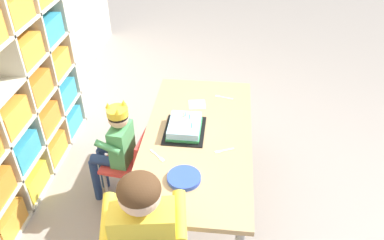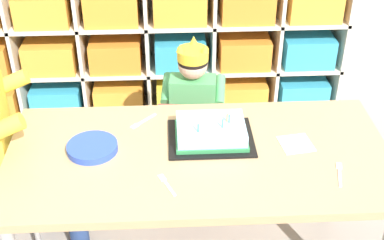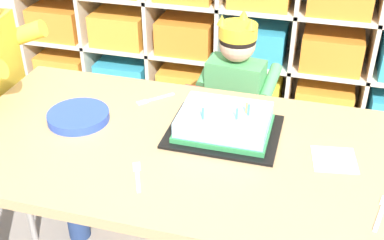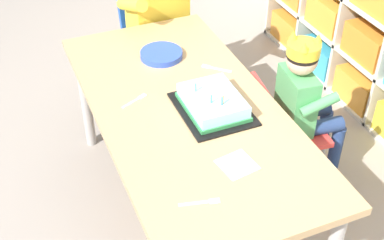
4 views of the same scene
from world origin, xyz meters
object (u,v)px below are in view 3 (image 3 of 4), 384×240
at_px(paper_plate_stack, 78,116).
at_px(child_with_crown, 238,88).
at_px(classroom_chair_blue, 229,134).
at_px(birthday_cake_on_tray, 224,124).
at_px(activity_table, 199,165).
at_px(adult_helper_seated, 0,78).
at_px(fork_by_napkin, 382,211).
at_px(fork_beside_plate_stack, 153,99).
at_px(fork_scattered_mid_table, 137,175).

bearing_deg(paper_plate_stack, child_with_crown, 51.88).
bearing_deg(classroom_chair_blue, birthday_cake_on_tray, 104.99).
distance_m(classroom_chair_blue, paper_plate_stack, 0.64).
height_order(activity_table, paper_plate_stack, paper_plate_stack).
height_order(child_with_crown, adult_helper_seated, adult_helper_seated).
xyz_separation_m(adult_helper_seated, paper_plate_stack, (0.37, -0.14, -0.01)).
relative_size(fork_by_napkin, fork_beside_plate_stack, 1.26).
height_order(activity_table, adult_helper_seated, adult_helper_seated).
xyz_separation_m(activity_table, classroom_chair_blue, (-0.00, 0.46, -0.19)).
xyz_separation_m(birthday_cake_on_tray, fork_by_napkin, (0.44, -0.24, -0.03)).
distance_m(adult_helper_seated, birthday_cake_on_tray, 0.83).
xyz_separation_m(child_with_crown, paper_plate_stack, (-0.41, -0.52, 0.11)).
relative_size(paper_plate_stack, fork_beside_plate_stack, 1.77).
height_order(birthday_cake_on_tray, paper_plate_stack, birthday_cake_on_tray).
bearing_deg(adult_helper_seated, fork_by_napkin, -113.53).
xyz_separation_m(classroom_chair_blue, paper_plate_stack, (-0.40, -0.42, 0.26)).
bearing_deg(paper_plate_stack, activity_table, -5.47).
relative_size(child_with_crown, adult_helper_seated, 0.80).
bearing_deg(activity_table, fork_scattered_mid_table, -125.93).
bearing_deg(activity_table, paper_plate_stack, 174.53).
xyz_separation_m(classroom_chair_blue, adult_helper_seated, (-0.77, -0.28, 0.27)).
bearing_deg(fork_beside_plate_stack, child_with_crown, 10.42).
height_order(classroom_chair_blue, fork_by_napkin, fork_by_napkin).
relative_size(classroom_chair_blue, fork_scattered_mid_table, 5.01).
relative_size(activity_table, fork_scattered_mid_table, 12.05).
bearing_deg(fork_by_napkin, birthday_cake_on_tray, -104.44).
distance_m(fork_scattered_mid_table, fork_beside_plate_stack, 0.40).
bearing_deg(fork_by_napkin, activity_table, -92.76).
bearing_deg(classroom_chair_blue, fork_scattered_mid_table, 85.75).
bearing_deg(birthday_cake_on_tray, classroom_chair_blue, 98.16).
xyz_separation_m(classroom_chair_blue, child_with_crown, (0.01, 0.10, 0.15)).
xyz_separation_m(classroom_chair_blue, birthday_cake_on_tray, (0.05, -0.37, 0.28)).
height_order(activity_table, fork_beside_plate_stack, fork_beside_plate_stack).
height_order(classroom_chair_blue, fork_beside_plate_stack, fork_beside_plate_stack).
distance_m(paper_plate_stack, fork_by_napkin, 0.91).
relative_size(child_with_crown, birthday_cake_on_tray, 2.52).
xyz_separation_m(child_with_crown, birthday_cake_on_tray, (0.04, -0.47, 0.13)).
xyz_separation_m(activity_table, paper_plate_stack, (-0.40, 0.04, 0.08)).
distance_m(child_with_crown, fork_by_napkin, 0.86).
height_order(adult_helper_seated, fork_beside_plate_stack, adult_helper_seated).
xyz_separation_m(adult_helper_seated, birthday_cake_on_tray, (0.82, -0.09, 0.01)).
height_order(fork_scattered_mid_table, fork_by_napkin, same).
height_order(classroom_chair_blue, birthday_cake_on_tray, birthday_cake_on_tray).
relative_size(classroom_chair_blue, paper_plate_stack, 3.15).
distance_m(child_with_crown, birthday_cake_on_tray, 0.49).
height_order(fork_scattered_mid_table, fork_beside_plate_stack, same).
relative_size(activity_table, birthday_cake_on_tray, 4.39).
xyz_separation_m(activity_table, adult_helper_seated, (-0.77, 0.18, 0.09)).
distance_m(adult_helper_seated, fork_scattered_mid_table, 0.74).
bearing_deg(activity_table, birthday_cake_on_tray, 59.83).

